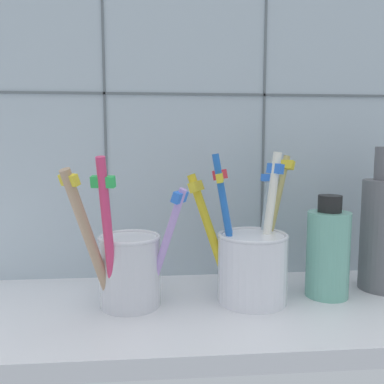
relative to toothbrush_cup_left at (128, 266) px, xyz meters
The scene contains 5 objects.
counter_slab 9.24cm from the toothbrush_cup_left, ahead, with size 64.00×22.00×2.00cm, color silver.
tile_wall_back 20.73cm from the toothbrush_cup_left, 57.48° to the left, with size 64.00×2.20×45.00cm.
toothbrush_cup_left is the anchor object (origin of this frame).
toothbrush_cup_right 14.22cm from the toothbrush_cup_left, ahead, with size 13.70×9.62×17.44cm.
soap_bottle 23.74cm from the toothbrush_cup_left, ahead, with size 5.07×5.07×12.31cm.
Camera 1 is at (-3.86, -44.29, 20.45)cm, focal length 38.14 mm.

